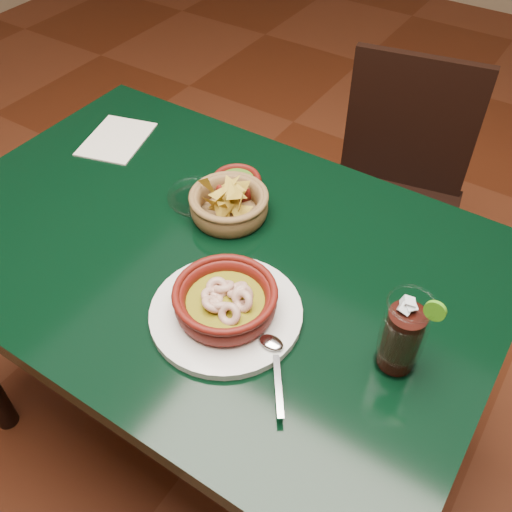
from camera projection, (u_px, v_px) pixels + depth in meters
The scene contains 9 objects.
ground at pixel (221, 424), 1.71m from camera, with size 7.00×7.00×0.00m, color #471C0C.
dining_table at pixel (207, 277), 1.24m from camera, with size 1.20×0.80×0.75m.
dining_chair at pixel (392, 194), 1.72m from camera, with size 0.47×0.47×0.86m.
shrimp_plate at pixel (226, 304), 1.02m from camera, with size 0.34×0.28×0.08m.
chip_basket at pixel (229, 204), 1.22m from camera, with size 0.20×0.20×0.11m.
guacamole_ramekin at pixel (237, 183), 1.28m from camera, with size 0.13×0.13×0.04m.
cola_drink at pixel (403, 335), 0.91m from camera, with size 0.16×0.16×0.18m.
glass_ashtray at pixel (195, 196), 1.26m from camera, with size 0.13×0.13×0.03m.
paper_menu at pixel (117, 139), 1.44m from camera, with size 0.19×0.22×0.00m.
Camera 1 is at (0.55, -0.65, 1.57)m, focal length 40.00 mm.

